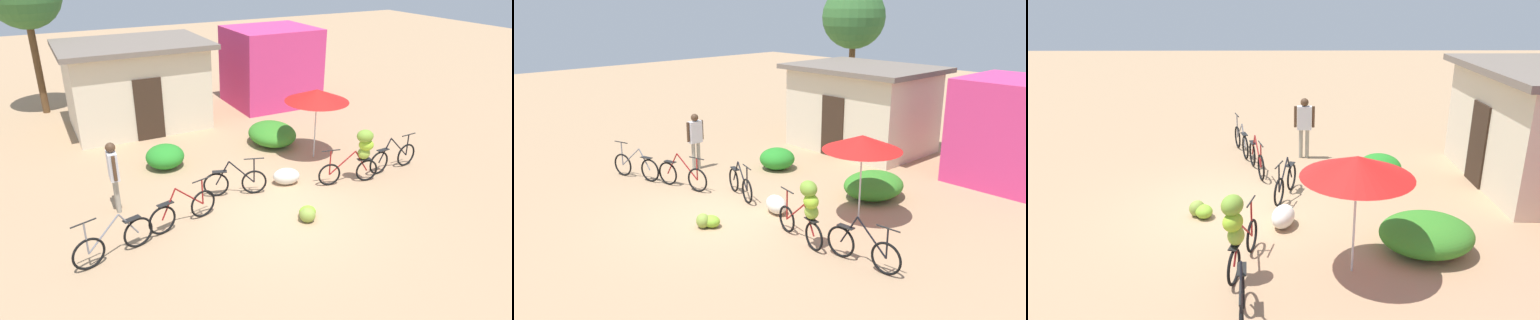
{
  "view_description": "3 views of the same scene",
  "coord_description": "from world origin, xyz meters",
  "views": [
    {
      "loc": [
        -4.79,
        -8.08,
        5.6
      ],
      "look_at": [
        -0.17,
        0.99,
        0.94
      ],
      "focal_mm": 32.23,
      "sensor_mm": 36.0,
      "label": 1
    },
    {
      "loc": [
        9.38,
        -7.07,
        4.97
      ],
      "look_at": [
        0.3,
        1.38,
        1.19
      ],
      "focal_mm": 36.78,
      "sensor_mm": 36.0,
      "label": 2
    },
    {
      "loc": [
        9.32,
        1.06,
        4.46
      ],
      "look_at": [
        -0.03,
        1.15,
        1.13
      ],
      "focal_mm": 33.06,
      "sensor_mm": 36.0,
      "label": 3
    }
  ],
  "objects": [
    {
      "name": "person_vendor",
      "position": [
        -3.43,
        1.75,
        1.06
      ],
      "size": [
        0.23,
        0.58,
        1.73
      ],
      "color": "gray",
      "rests_on": "ground"
    },
    {
      "name": "bicycle_rightmost",
      "position": [
        3.85,
        0.53,
        0.36
      ],
      "size": [
        1.71,
        0.19,
        0.99
      ],
      "color": "black",
      "rests_on": "ground"
    },
    {
      "name": "bicycle_center_loaded",
      "position": [
        -0.65,
        1.19,
        0.35
      ],
      "size": [
        1.53,
        0.55,
        0.98
      ],
      "color": "black",
      "rests_on": "ground"
    },
    {
      "name": "hedge_bush_front_right",
      "position": [
        1.78,
        3.71,
        0.34
      ],
      "size": [
        1.44,
        1.71,
        0.69
      ],
      "primitive_type": "ellipsoid",
      "color": "#368426",
      "rests_on": "ground"
    },
    {
      "name": "bicycle_near_pile",
      "position": [
        -2.25,
        0.46,
        0.36
      ],
      "size": [
        1.69,
        0.49,
        0.98
      ],
      "color": "black",
      "rests_on": "ground"
    },
    {
      "name": "ground_plane",
      "position": [
        0.0,
        0.0,
        0.0
      ],
      "size": [
        60.0,
        60.0,
        0.0
      ],
      "primitive_type": "plane",
      "color": "tan"
    },
    {
      "name": "market_umbrella",
      "position": [
        2.41,
        2.28,
        1.88
      ],
      "size": [
        1.83,
        1.83,
        2.06
      ],
      "color": "beige",
      "rests_on": "ground"
    },
    {
      "name": "hedge_bush_front_left",
      "position": [
        -1.73,
        3.57,
        0.33
      ],
      "size": [
        1.07,
        1.08,
        0.66
      ],
      "primitive_type": "ellipsoid",
      "color": "#288627",
      "rests_on": "ground"
    },
    {
      "name": "produce_sack",
      "position": [
        0.79,
        1.13,
        0.22
      ],
      "size": [
        0.8,
        0.63,
        0.44
      ],
      "primitive_type": "ellipsoid",
      "rotation": [
        0.0,
        0.0,
        2.83
      ],
      "color": "silver",
      "rests_on": "ground"
    },
    {
      "name": "bicycle_by_shop",
      "position": [
        2.52,
        0.36,
        0.9
      ],
      "size": [
        1.64,
        0.57,
        1.48
      ],
      "color": "black",
      "rests_on": "ground"
    },
    {
      "name": "bicycle_leftmost",
      "position": [
        -3.86,
        -0.06,
        0.37
      ],
      "size": [
        1.68,
        0.54,
        1.04
      ],
      "color": "black",
      "rests_on": "ground"
    },
    {
      "name": "banana_pile_on_ground",
      "position": [
        0.33,
        -0.61,
        0.15
      ],
      "size": [
        0.6,
        0.63,
        0.33
      ],
      "color": "olive",
      "rests_on": "ground"
    }
  ]
}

